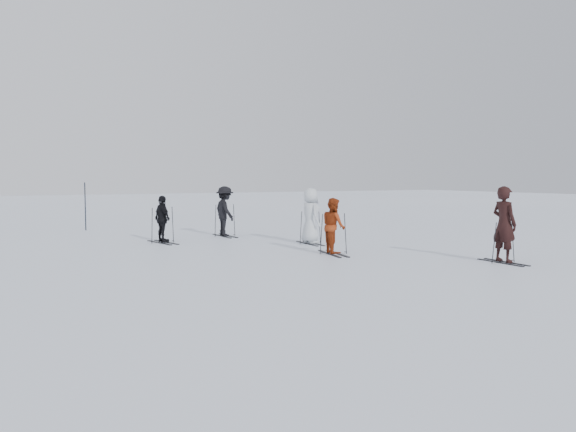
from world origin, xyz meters
The scene contains 12 objects.
ground centered at (0.00, 0.00, 0.00)m, with size 120.00×120.00×0.00m, color silver.
skier_near_dark centered at (3.35, -4.79, 1.00)m, with size 0.73×0.48×2.00m, color black.
skier_red centered at (0.31, -1.23, 0.82)m, with size 0.79×0.62×1.63m, color maroon.
skier_grey centered at (1.02, 1.29, 0.94)m, with size 0.91×0.60×1.87m, color silver.
skier_uphill_left centered at (-3.31, 3.97, 0.80)m, with size 0.94×0.39×1.60m, color black.
skier_uphill_far centered at (-0.60, 4.96, 0.94)m, with size 1.22×0.70×1.89m, color black.
skis_near_dark centered at (3.35, -4.79, 0.57)m, with size 0.82×1.55×1.13m, color black, non-canonical shape.
skis_red centered at (0.31, -1.23, 0.62)m, with size 0.90×1.70×1.24m, color black, non-canonical shape.
skis_grey centered at (1.02, 1.29, 0.58)m, with size 0.85×1.60×1.17m, color black, non-canonical shape.
skis_uphill_left centered at (-3.31, 3.97, 0.64)m, with size 0.93×1.75×1.28m, color black, non-canonical shape.
skis_uphill_far centered at (-0.60, 4.96, 0.63)m, with size 0.92×1.74×1.27m, color black, non-canonical shape.
piste_marker centered at (-4.91, 10.04, 1.02)m, with size 0.04×0.04×2.04m, color black.
Camera 1 is at (-8.71, -15.02, 2.27)m, focal length 35.00 mm.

